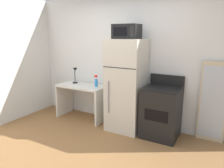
# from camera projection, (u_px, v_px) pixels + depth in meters

# --- Properties ---
(ground_plane) EXTENTS (12.00, 12.00, 0.00)m
(ground_plane) POSITION_uv_depth(u_px,v_px,m) (79.00, 159.00, 3.22)
(ground_plane) COLOR olive
(wall_back_white) EXTENTS (5.00, 0.10, 2.60)m
(wall_back_white) POSITION_uv_depth(u_px,v_px,m) (128.00, 61.00, 4.37)
(wall_back_white) COLOR silver
(wall_back_white) RESTS_ON ground
(desk) EXTENTS (1.08, 0.56, 0.75)m
(desk) POSITION_uv_depth(u_px,v_px,m) (82.00, 95.00, 4.70)
(desk) COLOR silver
(desk) RESTS_ON ground
(desk_lamp) EXTENTS (0.14, 0.12, 0.35)m
(desk_lamp) POSITION_uv_depth(u_px,v_px,m) (75.00, 73.00, 4.76)
(desk_lamp) COLOR black
(desk_lamp) RESTS_ON desk
(spray_bottle) EXTENTS (0.06, 0.06, 0.25)m
(spray_bottle) POSITION_uv_depth(u_px,v_px,m) (96.00, 82.00, 4.49)
(spray_bottle) COLOR #2D8CEA
(spray_bottle) RESTS_ON desk
(refrigerator) EXTENTS (0.66, 0.65, 1.75)m
(refrigerator) POSITION_uv_depth(u_px,v_px,m) (126.00, 86.00, 4.07)
(refrigerator) COLOR beige
(refrigerator) RESTS_ON ground
(microwave) EXTENTS (0.46, 0.35, 0.26)m
(microwave) POSITION_uv_depth(u_px,v_px,m) (127.00, 32.00, 3.82)
(microwave) COLOR black
(microwave) RESTS_ON refrigerator
(oven_range) EXTENTS (0.63, 0.61, 1.10)m
(oven_range) POSITION_uv_depth(u_px,v_px,m) (161.00, 112.00, 3.85)
(oven_range) COLOR black
(oven_range) RESTS_ON ground
(leaning_mirror) EXTENTS (0.44, 0.03, 1.40)m
(leaning_mirror) POSITION_uv_depth(u_px,v_px,m) (213.00, 103.00, 3.62)
(leaning_mirror) COLOR #C6B793
(leaning_mirror) RESTS_ON ground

